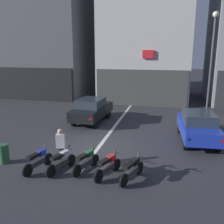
# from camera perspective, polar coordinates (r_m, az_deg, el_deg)

# --- Properties ---
(ground_plane) EXTENTS (120.00, 120.00, 0.00)m
(ground_plane) POSITION_cam_1_polar(r_m,az_deg,el_deg) (12.56, -3.21, -8.31)
(ground_plane) COLOR #333338
(lane_centre_line) EXTENTS (0.20, 18.00, 0.01)m
(lane_centre_line) POSITION_cam_1_polar(r_m,az_deg,el_deg) (18.09, 2.23, -1.28)
(lane_centre_line) COLOR silver
(lane_centre_line) RESTS_ON ground
(building_corner_left) EXTENTS (9.72, 9.24, 19.57)m
(building_corner_left) POSITION_cam_1_polar(r_m,az_deg,el_deg) (29.87, -15.25, 23.17)
(building_corner_left) COLOR #56565B
(building_corner_left) RESTS_ON ground
(building_mid_block) EXTENTS (8.28, 9.55, 14.37)m
(building_mid_block) POSITION_cam_1_polar(r_m,az_deg,el_deg) (26.31, 8.32, 19.10)
(building_mid_block) COLOR silver
(building_mid_block) RESTS_ON ground
(car_black_crossing_near) EXTENTS (1.99, 4.19, 1.64)m
(car_black_crossing_near) POSITION_cam_1_polar(r_m,az_deg,el_deg) (16.82, -4.74, 0.61)
(car_black_crossing_near) COLOR black
(car_black_crossing_near) RESTS_ON ground
(car_blue_parked_kerbside) EXTENTS (2.07, 4.22, 1.64)m
(car_blue_parked_kerbside) POSITION_cam_1_polar(r_m,az_deg,el_deg) (13.88, 19.31, -3.04)
(car_blue_parked_kerbside) COLOR black
(car_blue_parked_kerbside) RESTS_ON ground
(street_lamp) EXTENTS (0.36, 0.36, 7.01)m
(street_lamp) POSITION_cam_1_polar(r_m,az_deg,el_deg) (16.36, 22.12, 11.19)
(street_lamp) COLOR #47474C
(street_lamp) RESTS_ON ground
(motorcycle_blue_row_leftmost) EXTENTS (0.59, 1.64, 0.98)m
(motorcycle_blue_row_leftmost) POSITION_cam_1_polar(r_m,az_deg,el_deg) (10.59, -16.78, -10.62)
(motorcycle_blue_row_leftmost) COLOR black
(motorcycle_blue_row_leftmost) RESTS_ON ground
(motorcycle_white_row_left_mid) EXTENTS (0.68, 1.60, 0.98)m
(motorcycle_white_row_left_mid) POSITION_cam_1_polar(r_m,az_deg,el_deg) (10.27, -11.65, -11.07)
(motorcycle_white_row_left_mid) COLOR black
(motorcycle_white_row_left_mid) RESTS_ON ground
(motorcycle_green_row_centre) EXTENTS (0.69, 1.60, 0.98)m
(motorcycle_green_row_centre) POSITION_cam_1_polar(r_m,az_deg,el_deg) (10.15, -6.00, -11.18)
(motorcycle_green_row_centre) COLOR black
(motorcycle_green_row_centre) RESTS_ON ground
(motorcycle_red_row_right_mid) EXTENTS (0.74, 1.57, 0.98)m
(motorcycle_red_row_right_mid) POSITION_cam_1_polar(r_m,az_deg,el_deg) (9.70, -0.94, -12.33)
(motorcycle_red_row_right_mid) COLOR black
(motorcycle_red_row_right_mid) RESTS_ON ground
(motorcycle_black_row_rightmost) EXTENTS (0.73, 1.58, 0.98)m
(motorcycle_black_row_rightmost) POSITION_cam_1_polar(r_m,az_deg,el_deg) (9.46, 4.73, -13.11)
(motorcycle_black_row_rightmost) COLOR black
(motorcycle_black_row_rightmost) RESTS_ON ground
(person_by_motorcycles) EXTENTS (0.40, 0.30, 1.67)m
(person_by_motorcycles) POSITION_cam_1_polar(r_m,az_deg,el_deg) (10.53, -11.78, -8.09)
(person_by_motorcycles) COLOR #23232D
(person_by_motorcycles) RESTS_ON ground
(trash_bin) EXTENTS (0.44, 0.44, 0.85)m
(trash_bin) POSITION_cam_1_polar(r_m,az_deg,el_deg) (11.78, -23.84, -8.86)
(trash_bin) COLOR #2D5938
(trash_bin) RESTS_ON ground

